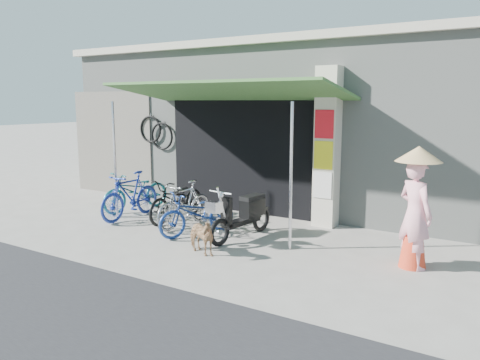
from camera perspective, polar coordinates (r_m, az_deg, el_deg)
The scene contains 13 objects.
ground at distance 7.51m, azimuth -2.72°, elevation -8.78°, with size 80.00×80.00×0.00m, color gray.
bicycle_shop at distance 11.70m, azimuth 11.44°, elevation 6.81°, with size 12.30×5.30×3.66m.
shop_pillar at distance 8.96m, azimuth 10.65°, elevation 3.88°, with size 0.42×0.44×3.00m.
awning at distance 8.98m, azimuth -1.77°, elevation 10.54°, with size 4.60×1.88×2.72m.
neighbour_left at distance 12.42m, azimuth -15.26°, elevation 4.35°, with size 2.60×0.06×2.60m, color #6B665B.
bike_teal at distance 10.42m, azimuth -12.52°, elevation -1.34°, with size 0.57×1.64×0.86m, color #18656D.
bike_blue at distance 9.75m, azimuth -13.24°, elevation -1.85°, with size 0.45×1.58×0.95m, color #203596.
bike_black at distance 9.40m, azimuth -7.65°, elevation -2.38°, with size 0.57×1.63×0.86m, color black.
bike_silver at distance 8.93m, azimuth -6.74°, elevation -2.95°, with size 0.41×1.45×0.87m, color #A9AAAE.
bike_navy at distance 8.37m, azimuth -5.15°, elevation -4.01°, with size 0.53×1.53×0.80m, color navy.
street_dog at distance 7.37m, azimuth -4.95°, elevation -6.80°, with size 0.31×0.69×0.58m, color tan.
moped at distance 8.14m, azimuth 0.36°, elevation -4.24°, with size 0.49×1.62×0.92m.
nun at distance 7.07m, azimuth 20.60°, elevation -3.27°, with size 0.69×0.64×1.75m.
Camera 1 is at (4.02, -5.89, 2.37)m, focal length 35.00 mm.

